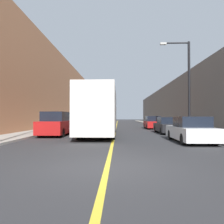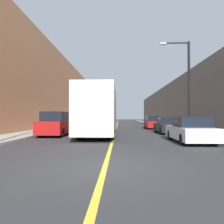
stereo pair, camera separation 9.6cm
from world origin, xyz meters
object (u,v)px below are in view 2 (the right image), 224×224
at_px(bus, 100,111).
at_px(car_right_far, 153,123).
at_px(parked_suv_left, 56,125).
at_px(street_lamp_right, 186,81).
at_px(car_right_mid, 167,126).
at_px(car_right_near, 190,131).

height_order(bus, car_right_far, bus).
distance_m(parked_suv_left, street_lamp_right, 11.03).
bearing_deg(bus, parked_suv_left, -175.65).
xyz_separation_m(parked_suv_left, car_right_mid, (9.27, 2.60, -0.21)).
xyz_separation_m(car_right_near, car_right_mid, (0.10, 6.65, -0.02)).
relative_size(bus, parked_suv_left, 2.08).
height_order(car_right_far, street_lamp_right, street_lamp_right).
xyz_separation_m(car_right_far, street_lamp_right, (1.36, -8.93, 3.69)).
bearing_deg(parked_suv_left, bus, 4.35).
distance_m(parked_suv_left, car_right_near, 10.03).
distance_m(car_right_near, car_right_far, 13.71).
height_order(bus, car_right_mid, bus).
bearing_deg(street_lamp_right, parked_suv_left, -176.03).
xyz_separation_m(parked_suv_left, street_lamp_right, (10.43, 0.72, 3.51)).
bearing_deg(car_right_near, street_lamp_right, 75.23).
bearing_deg(car_right_mid, bus, -158.32).
height_order(parked_suv_left, car_right_near, parked_suv_left).
height_order(car_right_near, car_right_mid, car_right_near).
bearing_deg(car_right_far, car_right_near, -89.57).
bearing_deg(car_right_far, car_right_mid, -88.34).
bearing_deg(street_lamp_right, bus, -176.22).
distance_m(car_right_near, car_right_mid, 6.65).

